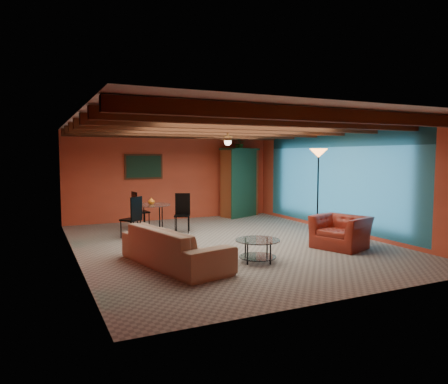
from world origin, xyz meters
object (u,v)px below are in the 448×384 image
sofa (175,246)px  floor_lamp (318,192)px  vase (151,190)px  dining_table (152,213)px  coffee_table (258,250)px  armchair (341,232)px  potted_plant (240,143)px  armoire (240,183)px

sofa → floor_lamp: size_ratio=1.11×
sofa → vase: size_ratio=13.35×
dining_table → vase: 0.60m
sofa → coffee_table: 1.54m
armchair → potted_plant: bearing=157.3°
sofa → coffee_table: bearing=-118.9°
coffee_table → vase: bearing=105.1°
sofa → armchair: sofa is taller
coffee_table → dining_table: 3.88m
armchair → dining_table: dining_table is taller
coffee_table → vase: size_ratio=4.62×
vase → sofa: bearing=-98.1°
potted_plant → dining_table: bearing=-153.9°
armoire → floor_lamp: size_ratio=1.00×
coffee_table → armoire: size_ratio=0.39×
potted_plant → vase: bearing=-153.9°
potted_plant → vase: potted_plant is taller
dining_table → armoire: 3.83m
sofa → dining_table: (0.47, 3.34, 0.16)m
armoire → floor_lamp: (0.23, -3.77, 0.00)m
armchair → potted_plant: potted_plant is taller
coffee_table → sofa: bearing=164.8°
armoire → potted_plant: potted_plant is taller
armchair → coffee_table: armchair is taller
floor_lamp → potted_plant: (-0.23, 3.77, 1.31)m
sofa → armchair: 3.67m
coffee_table → potted_plant: size_ratio=1.77×
armoire → armchair: bearing=-116.4°
sofa → armoire: bearing=-51.5°
floor_lamp → potted_plant: 4.00m
coffee_table → potted_plant: 6.30m
vase → dining_table: bearing=0.0°
dining_table → armoire: size_ratio=0.90×
armchair → armoire: (0.21, 5.14, 0.73)m
sofa → dining_table: dining_table is taller
armchair → sofa: bearing=-112.6°
armchair → floor_lamp: size_ratio=0.49×
coffee_table → potted_plant: (2.40, 5.40, 2.18)m
sofa → armoire: (3.88, 5.00, 0.73)m
armoire → potted_plant: (0.00, 0.00, 1.31)m
armchair → armoire: bearing=157.3°
coffee_table → floor_lamp: floor_lamp is taller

